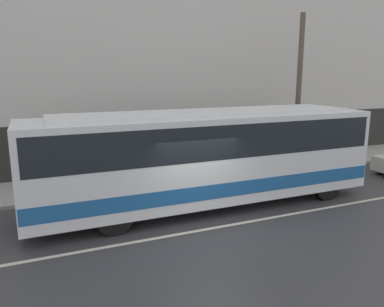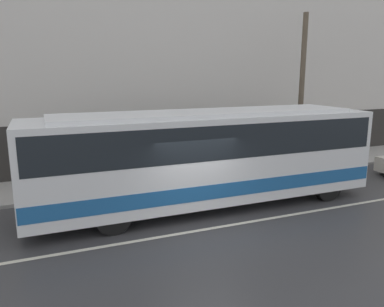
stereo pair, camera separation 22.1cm
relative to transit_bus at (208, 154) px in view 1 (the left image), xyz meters
The scene contains 7 objects.
ground_plane 2.68m from the transit_bus, 117.14° to the right, with size 60.00×60.00×0.00m, color #38383A.
sidewalk 4.23m from the transit_bus, 103.62° to the left, with size 60.00×3.06×0.13m.
building_facade 6.13m from the transit_bus, 99.51° to the left, with size 60.00×0.35×9.31m.
lane_stripe 2.68m from the transit_bus, 117.14° to the right, with size 54.00×0.14×0.01m.
transit_bus is the anchor object (origin of this frame).
utility_pole_near 6.88m from the transit_bus, 26.51° to the left, with size 0.23×0.23×6.81m.
pedestrian_waiting 5.08m from the transit_bus, 103.62° to the left, with size 0.36×0.36×1.51m.
Camera 1 is at (-4.29, -9.00, 4.35)m, focal length 35.00 mm.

